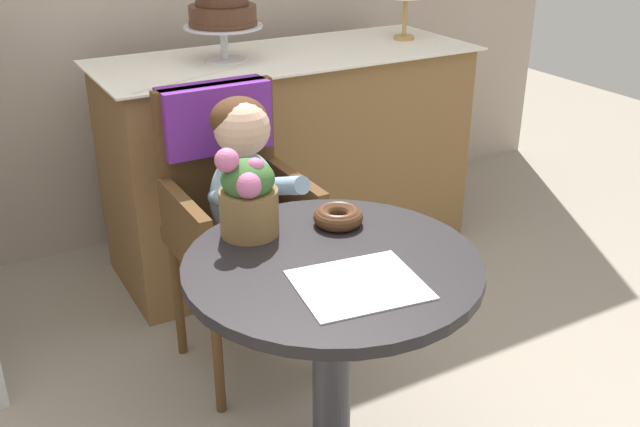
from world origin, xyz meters
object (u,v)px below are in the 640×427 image
at_px(seated_child, 249,191).
at_px(tiered_cake_stand, 222,9).
at_px(donut_front, 338,216).
at_px(cafe_table, 332,334).
at_px(flower_vase, 248,195).
at_px(wicker_chair, 229,185).

relative_size(seated_child, tiered_cake_stand, 2.18).
bearing_deg(donut_front, tiered_cake_stand, 81.64).
bearing_deg(cafe_table, tiered_cake_stand, 77.92).
height_order(seated_child, flower_vase, seated_child).
bearing_deg(cafe_table, donut_front, 55.46).
xyz_separation_m(wicker_chair, donut_front, (0.07, -0.57, 0.11)).
bearing_deg(cafe_table, flower_vase, 116.81).
relative_size(wicker_chair, tiered_cake_stand, 2.86).
distance_m(cafe_table, wicker_chair, 0.74).
distance_m(seated_child, donut_front, 0.42).
bearing_deg(tiered_cake_stand, wicker_chair, -112.82).
bearing_deg(wicker_chair, seated_child, -88.92).
distance_m(wicker_chair, tiered_cake_stand, 0.77).
bearing_deg(tiered_cake_stand, seated_child, -108.31).
bearing_deg(flower_vase, wicker_chair, 73.16).
height_order(cafe_table, flower_vase, flower_vase).
bearing_deg(wicker_chair, tiered_cake_stand, 68.26).
relative_size(seated_child, donut_front, 5.53).
xyz_separation_m(wicker_chair, tiered_cake_stand, (0.24, 0.57, 0.46)).
height_order(wicker_chair, donut_front, wicker_chair).
distance_m(donut_front, flower_vase, 0.25).
xyz_separation_m(donut_front, flower_vase, (-0.23, 0.07, 0.08)).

